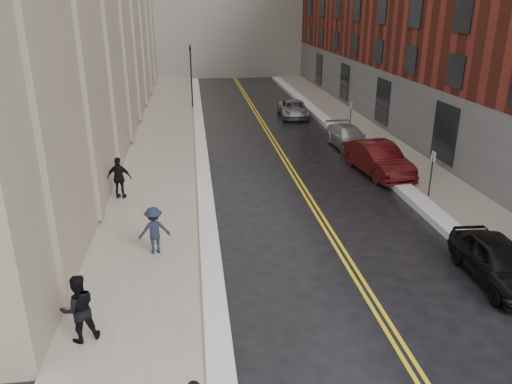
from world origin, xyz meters
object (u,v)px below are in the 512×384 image
object	(u,v)px
pedestrian_b	(154,230)
pedestrian_c	(119,178)
car_black	(498,261)
car_silver_far	(294,109)
car_silver_near	(349,137)
car_maroon	(378,159)
pedestrian_a	(79,309)

from	to	relation	value
pedestrian_b	pedestrian_c	xyz separation A→B (m)	(-1.86, 5.50, 0.10)
car_black	car_silver_far	size ratio (longest dim) A/B	0.91
car_silver_near	car_maroon	bearing A→B (deg)	-93.30
car_silver_far	pedestrian_c	size ratio (longest dim) A/B	2.42
car_maroon	car_silver_near	size ratio (longest dim) A/B	1.10
car_maroon	pedestrian_c	world-z (taller)	pedestrian_c
car_silver_far	pedestrian_b	size ratio (longest dim) A/B	2.70
car_maroon	car_silver_far	world-z (taller)	car_maroon
car_silver_near	pedestrian_b	world-z (taller)	pedestrian_b
pedestrian_a	pedestrian_b	xyz separation A→B (m)	(1.60, 4.70, -0.08)
car_maroon	car_silver_near	distance (m)	5.07
car_silver_far	car_maroon	bearing A→B (deg)	-80.43
car_silver_near	car_silver_far	world-z (taller)	car_silver_near
car_black	pedestrian_b	bearing A→B (deg)	167.23
pedestrian_c	car_silver_near	bearing A→B (deg)	-138.08
pedestrian_c	car_silver_far	bearing A→B (deg)	-111.88
car_black	pedestrian_b	size ratio (longest dim) A/B	2.47
car_maroon	pedestrian_c	bearing A→B (deg)	-178.32
pedestrian_a	pedestrian_c	world-z (taller)	pedestrian_c
pedestrian_c	pedestrian_a	bearing A→B (deg)	103.78
car_black	pedestrian_b	xyz separation A→B (m)	(-10.91, 3.10, 0.28)
pedestrian_a	pedestrian_c	xyz separation A→B (m)	(-0.26, 10.20, 0.02)
car_silver_far	pedestrian_c	bearing A→B (deg)	-121.07
pedestrian_b	car_maroon	bearing A→B (deg)	-155.83
car_silver_far	pedestrian_b	world-z (taller)	pedestrian_b
car_maroon	pedestrian_a	xyz separation A→B (m)	(-12.51, -12.37, 0.25)
pedestrian_c	car_black	bearing A→B (deg)	158.38
car_black	pedestrian_a	xyz separation A→B (m)	(-12.51, -1.60, 0.37)
pedestrian_a	pedestrian_b	bearing A→B (deg)	-131.03
car_maroon	pedestrian_b	xyz separation A→B (m)	(-10.91, -7.67, 0.17)
car_black	pedestrian_c	size ratio (longest dim) A/B	2.21
car_black	car_silver_far	bearing A→B (deg)	96.76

